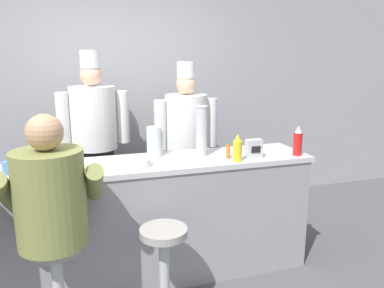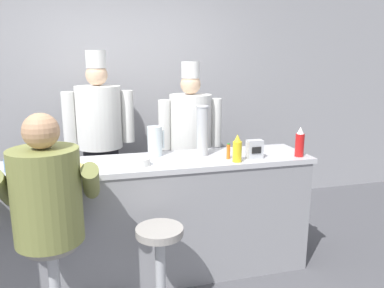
{
  "view_description": "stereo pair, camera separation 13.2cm",
  "coord_description": "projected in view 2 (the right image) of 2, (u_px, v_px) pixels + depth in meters",
  "views": [
    {
      "loc": [
        -0.35,
        -2.46,
        1.73
      ],
      "look_at": [
        0.5,
        0.25,
        1.09
      ],
      "focal_mm": 35.0,
      "sensor_mm": 36.0,
      "label": 1
    },
    {
      "loc": [
        -0.22,
        -2.49,
        1.73
      ],
      "look_at": [
        0.5,
        0.25,
        1.09
      ],
      "focal_mm": 35.0,
      "sensor_mm": 36.0,
      "label": 2
    }
  ],
  "objects": [
    {
      "name": "wall_back",
      "position": [
        113.0,
        94.0,
        4.18
      ],
      "size": [
        10.0,
        0.06,
        2.7
      ],
      "color": "#99999E",
      "rests_on": "ground_plane"
    },
    {
      "name": "diner_counter",
      "position": [
        129.0,
        221.0,
        2.94
      ],
      "size": [
        2.92,
        0.55,
        0.97
      ],
      "color": "gray",
      "rests_on": "ground_plane"
    },
    {
      "name": "ketchup_bottle_red",
      "position": [
        300.0,
        143.0,
        2.99
      ],
      "size": [
        0.07,
        0.07,
        0.24
      ],
      "color": "red",
      "rests_on": "diner_counter"
    },
    {
      "name": "mustard_bottle_yellow",
      "position": [
        237.0,
        149.0,
        2.83
      ],
      "size": [
        0.07,
        0.07,
        0.21
      ],
      "color": "yellow",
      "rests_on": "diner_counter"
    },
    {
      "name": "hot_sauce_bottle_orange",
      "position": [
        228.0,
        151.0,
        2.93
      ],
      "size": [
        0.03,
        0.03,
        0.12
      ],
      "color": "orange",
      "rests_on": "diner_counter"
    },
    {
      "name": "water_pitcher_clear",
      "position": [
        155.0,
        141.0,
        3.01
      ],
      "size": [
        0.14,
        0.12,
        0.24
      ],
      "color": "silver",
      "rests_on": "diner_counter"
    },
    {
      "name": "breakfast_plate",
      "position": [
        78.0,
        169.0,
        2.62
      ],
      "size": [
        0.27,
        0.27,
        0.05
      ],
      "color": "white",
      "rests_on": "diner_counter"
    },
    {
      "name": "cereal_bowl",
      "position": [
        140.0,
        162.0,
        2.75
      ],
      "size": [
        0.15,
        0.15,
        0.05
      ],
      "color": "white",
      "rests_on": "diner_counter"
    },
    {
      "name": "coffee_mug_blue",
      "position": [
        12.0,
        165.0,
        2.61
      ],
      "size": [
        0.14,
        0.09,
        0.09
      ],
      "color": "#4C7AB2",
      "rests_on": "diner_counter"
    },
    {
      "name": "cup_stack_steel",
      "position": [
        202.0,
        131.0,
        3.0
      ],
      "size": [
        0.1,
        0.1,
        0.4
      ],
      "color": "#B7BABF",
      "rests_on": "diner_counter"
    },
    {
      "name": "napkin_dispenser_chrome",
      "position": [
        255.0,
        149.0,
        2.94
      ],
      "size": [
        0.13,
        0.08,
        0.15
      ],
      "color": "silver",
      "rests_on": "diner_counter"
    },
    {
      "name": "diner_seated_olive",
      "position": [
        48.0,
        201.0,
        2.25
      ],
      "size": [
        0.61,
        0.61,
        1.44
      ],
      "color": "#B2B5BA",
      "rests_on": "ground_plane"
    },
    {
      "name": "empty_stool_round",
      "position": [
        160.0,
        258.0,
        2.49
      ],
      "size": [
        0.31,
        0.31,
        0.65
      ],
      "color": "#B2B5BA",
      "rests_on": "ground_plane"
    },
    {
      "name": "cook_in_whites_near",
      "position": [
        100.0,
        132.0,
        3.84
      ],
      "size": [
        0.71,
        0.45,
        1.81
      ],
      "color": "#232328",
      "rests_on": "ground_plane"
    },
    {
      "name": "cook_in_whites_far",
      "position": [
        191.0,
        137.0,
        3.87
      ],
      "size": [
        0.67,
        0.43,
        1.71
      ],
      "color": "#232328",
      "rests_on": "ground_plane"
    }
  ]
}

